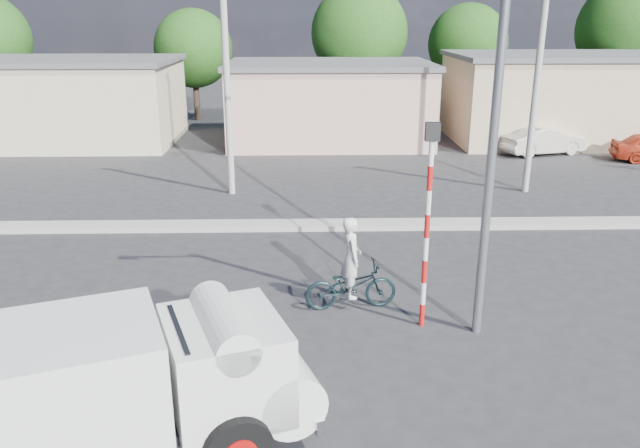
{
  "coord_description": "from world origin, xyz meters",
  "views": [
    {
      "loc": [
        0.73,
        -10.42,
        6.34
      ],
      "look_at": [
        1.09,
        4.49,
        1.3
      ],
      "focal_mm": 35.0,
      "sensor_mm": 36.0,
      "label": 1
    }
  ],
  "objects_px": {
    "bicycle": "(351,286)",
    "cyclist": "(351,270)",
    "car_cream": "(543,141)",
    "traffic_pole": "(428,210)",
    "streetlight": "(489,92)",
    "truck": "(120,387)"
  },
  "relations": [
    {
      "from": "bicycle",
      "to": "cyclist",
      "type": "height_order",
      "value": "cyclist"
    },
    {
      "from": "car_cream",
      "to": "traffic_pole",
      "type": "xyz_separation_m",
      "value": [
        -8.8,
        -16.95,
        1.94
      ]
    },
    {
      "from": "truck",
      "to": "traffic_pole",
      "type": "bearing_deg",
      "value": 18.67
    },
    {
      "from": "bicycle",
      "to": "cyclist",
      "type": "xyz_separation_m",
      "value": [
        0.0,
        0.0,
        0.39
      ]
    },
    {
      "from": "bicycle",
      "to": "streetlight",
      "type": "height_order",
      "value": "streetlight"
    },
    {
      "from": "bicycle",
      "to": "streetlight",
      "type": "bearing_deg",
      "value": -123.15
    },
    {
      "from": "streetlight",
      "to": "traffic_pole",
      "type": "bearing_deg",
      "value": 162.27
    },
    {
      "from": "streetlight",
      "to": "bicycle",
      "type": "bearing_deg",
      "value": 153.94
    },
    {
      "from": "traffic_pole",
      "to": "car_cream",
      "type": "bearing_deg",
      "value": 62.56
    },
    {
      "from": "truck",
      "to": "traffic_pole",
      "type": "height_order",
      "value": "traffic_pole"
    },
    {
      "from": "bicycle",
      "to": "cyclist",
      "type": "relative_size",
      "value": 1.11
    },
    {
      "from": "truck",
      "to": "bicycle",
      "type": "xyz_separation_m",
      "value": [
        3.69,
        5.04,
        -0.74
      ]
    },
    {
      "from": "traffic_pole",
      "to": "streetlight",
      "type": "height_order",
      "value": "streetlight"
    },
    {
      "from": "truck",
      "to": "cyclist",
      "type": "bearing_deg",
      "value": 33.52
    },
    {
      "from": "cyclist",
      "to": "car_cream",
      "type": "height_order",
      "value": "cyclist"
    },
    {
      "from": "streetlight",
      "to": "truck",
      "type": "bearing_deg",
      "value": -147.62
    },
    {
      "from": "cyclist",
      "to": "traffic_pole",
      "type": "bearing_deg",
      "value": -127.95
    },
    {
      "from": "car_cream",
      "to": "traffic_pole",
      "type": "bearing_deg",
      "value": 136.29
    },
    {
      "from": "truck",
      "to": "streetlight",
      "type": "bearing_deg",
      "value": 12.11
    },
    {
      "from": "traffic_pole",
      "to": "streetlight",
      "type": "bearing_deg",
      "value": -17.73
    },
    {
      "from": "truck",
      "to": "streetlight",
      "type": "distance_m",
      "value": 8.1
    },
    {
      "from": "car_cream",
      "to": "traffic_pole",
      "type": "distance_m",
      "value": 19.19
    }
  ]
}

